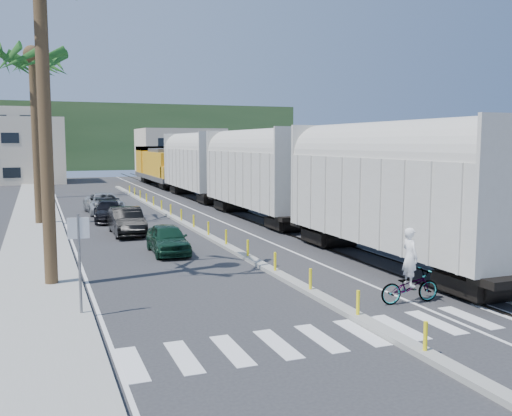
{
  "coord_description": "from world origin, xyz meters",
  "views": [
    {
      "loc": [
        -8.33,
        -14.59,
        5.0
      ],
      "look_at": [
        1.02,
        9.66,
        2.0
      ],
      "focal_mm": 40.0,
      "sensor_mm": 36.0,
      "label": 1
    }
  ],
  "objects_px": {
    "car_lead": "(168,239)",
    "car_second": "(127,221)",
    "street_sign": "(79,250)",
    "cyclist": "(410,279)"
  },
  "relations": [
    {
      "from": "car_second",
      "to": "cyclist",
      "type": "bearing_deg",
      "value": -69.55
    },
    {
      "from": "car_lead",
      "to": "car_second",
      "type": "relative_size",
      "value": 0.87
    },
    {
      "from": "street_sign",
      "to": "car_second",
      "type": "bearing_deg",
      "value": 76.73
    },
    {
      "from": "street_sign",
      "to": "car_second",
      "type": "xyz_separation_m",
      "value": [
        3.43,
        14.54,
        -1.23
      ]
    },
    {
      "from": "street_sign",
      "to": "cyclist",
      "type": "xyz_separation_m",
      "value": [
        9.69,
        -2.1,
        -1.2
      ]
    },
    {
      "from": "street_sign",
      "to": "cyclist",
      "type": "bearing_deg",
      "value": -12.22
    },
    {
      "from": "street_sign",
      "to": "car_lead",
      "type": "height_order",
      "value": "street_sign"
    },
    {
      "from": "car_lead",
      "to": "cyclist",
      "type": "distance_m",
      "value": 11.89
    },
    {
      "from": "car_lead",
      "to": "car_second",
      "type": "distance_m",
      "value": 6.08
    },
    {
      "from": "car_second",
      "to": "car_lead",
      "type": "bearing_deg",
      "value": -81.16
    }
  ]
}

